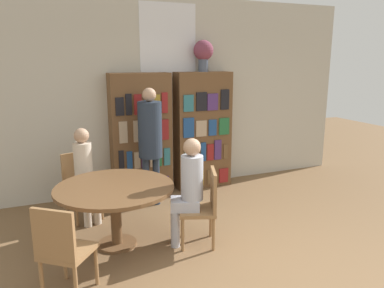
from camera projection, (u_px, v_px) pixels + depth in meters
name	position (u px, v px, depth m)	size (l,w,h in m)	color
wall_back	(168.00, 95.00, 5.94)	(6.40, 0.07, 3.00)	beige
bookshelf_left	(141.00, 135.00, 5.70)	(0.91, 0.34, 1.87)	brown
bookshelf_right	(203.00, 130.00, 6.08)	(0.91, 0.34, 1.87)	brown
flower_vase	(203.00, 52.00, 5.81)	(0.31, 0.31, 0.48)	#475166
reading_table	(115.00, 195.00, 4.15)	(1.31, 1.31, 0.71)	brown
chair_near_camera	(62.00, 248.00, 3.24)	(0.56, 0.56, 0.87)	olive
chair_left_side	(81.00, 182.00, 4.93)	(0.49, 0.49, 0.87)	olive
chair_far_side	(204.00, 204.00, 4.21)	(0.51, 0.51, 0.87)	olive
seated_reader_left	(85.00, 171.00, 4.75)	(0.31, 0.38, 1.23)	beige
seated_reader_right	(188.00, 186.00, 4.16)	(0.39, 0.34, 1.24)	#B2B7C6
librarian_standing	(150.00, 134.00, 5.22)	(0.33, 0.60, 1.69)	#232D3D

